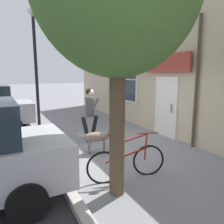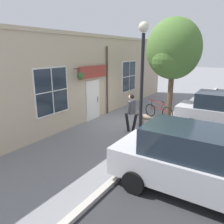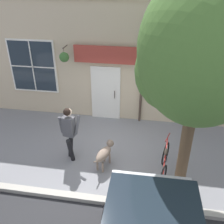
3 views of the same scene
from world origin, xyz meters
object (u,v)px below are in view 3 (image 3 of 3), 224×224
(pedestrian_walking, at_px, (69,129))
(street_tree_by_curb, at_px, (197,55))
(dog_on_leash, at_px, (105,153))
(leaning_bicycle, at_px, (164,164))

(pedestrian_walking, bearing_deg, street_tree_by_curb, 77.22)
(pedestrian_walking, bearing_deg, dog_on_leash, 81.60)
(dog_on_leash, bearing_deg, leaning_bicycle, 86.60)
(pedestrian_walking, height_order, dog_on_leash, pedestrian_walking)
(leaning_bicycle, bearing_deg, pedestrian_walking, -95.34)
(street_tree_by_curb, bearing_deg, leaning_bicycle, -145.02)
(dog_on_leash, xyz_separation_m, leaning_bicycle, (0.10, 1.71, -0.09))
(pedestrian_walking, height_order, street_tree_by_curb, street_tree_by_curb)
(dog_on_leash, distance_m, leaning_bicycle, 1.72)
(street_tree_by_curb, height_order, leaning_bicycle, street_tree_by_curb)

